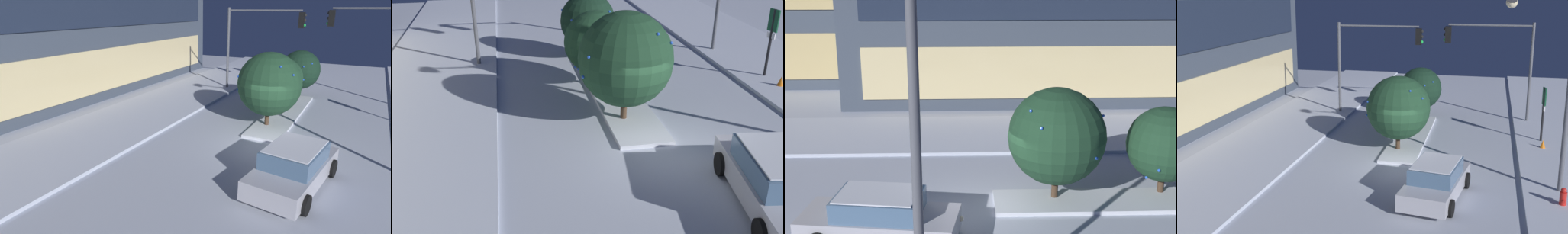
% 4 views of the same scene
% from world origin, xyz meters
% --- Properties ---
extents(ground, '(52.00, 52.00, 0.00)m').
position_xyz_m(ground, '(0.00, 0.00, 0.00)').
color(ground, silver).
extents(curb_strip_far, '(52.00, 5.20, 0.14)m').
position_xyz_m(curb_strip_far, '(0.00, 7.73, 0.07)').
color(curb_strip_far, silver).
rests_on(curb_strip_far, ground).
extents(median_strip, '(9.00, 1.80, 0.14)m').
position_xyz_m(median_strip, '(4.95, 0.49, 0.07)').
color(median_strip, silver).
rests_on(median_strip, ground).
extents(car_near, '(4.73, 2.56, 1.49)m').
position_xyz_m(car_near, '(-2.96, -1.75, 0.71)').
color(car_near, '#B7B7C1').
rests_on(car_near, ground).
extents(traffic_light_corner_near_right, '(0.32, 5.35, 6.08)m').
position_xyz_m(traffic_light_corner_near_right, '(9.79, -3.78, 4.30)').
color(traffic_light_corner_near_right, '#565960').
rests_on(traffic_light_corner_near_right, ground).
extents(traffic_light_corner_far_right, '(0.32, 5.49, 5.94)m').
position_xyz_m(traffic_light_corner_far_right, '(9.53, 3.70, 4.22)').
color(traffic_light_corner_far_right, '#565960').
rests_on(traffic_light_corner_far_right, ground).
extents(street_lamp_arched, '(0.58, 2.65, 7.91)m').
position_xyz_m(street_lamp_arched, '(-1.37, -5.88, 5.12)').
color(street_lamp_arched, '#565960').
rests_on(street_lamp_arched, ground).
extents(fire_hydrant, '(0.48, 0.26, 0.82)m').
position_xyz_m(fire_hydrant, '(-2.83, -6.52, 0.40)').
color(fire_hydrant, red).
rests_on(fire_hydrant, ground).
extents(parking_info_sign, '(0.55, 0.16, 3.02)m').
position_xyz_m(parking_info_sign, '(5.57, -6.41, 1.94)').
color(parking_info_sign, black).
rests_on(parking_info_sign, ground).
extents(decorated_tree_median, '(2.54, 2.59, 3.12)m').
position_xyz_m(decorated_tree_median, '(6.17, 1.05, 1.85)').
color(decorated_tree_median, '#473323').
rests_on(decorated_tree_median, ground).
extents(decorated_tree_left_of_median, '(3.19, 3.19, 3.87)m').
position_xyz_m(decorated_tree_left_of_median, '(2.48, 0.76, 2.27)').
color(decorated_tree_left_of_median, '#473323').
rests_on(decorated_tree_left_of_median, ground).
extents(decorated_tree_right_of_median, '(2.65, 2.65, 3.18)m').
position_xyz_m(decorated_tree_right_of_median, '(9.83, 0.67, 1.85)').
color(decorated_tree_right_of_median, '#473323').
rests_on(decorated_tree_right_of_median, ground).
extents(construction_cone, '(0.36, 0.36, 0.55)m').
position_xyz_m(construction_cone, '(4.31, -6.40, 0.28)').
color(construction_cone, orange).
rests_on(construction_cone, ground).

